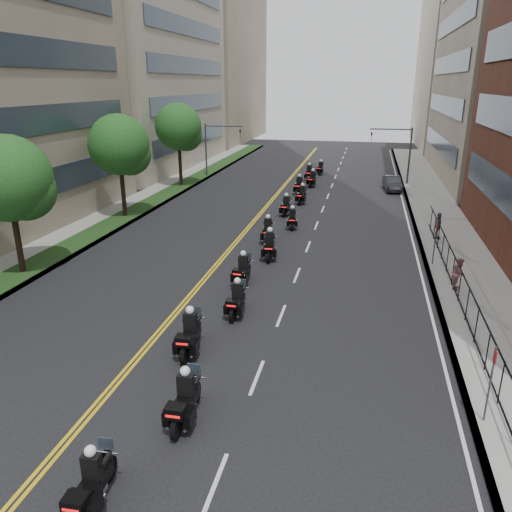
{
  "coord_description": "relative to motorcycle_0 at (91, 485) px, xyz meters",
  "views": [
    {
      "loc": [
        6.41,
        -9.7,
        9.76
      ],
      "look_at": [
        1.53,
        12.4,
        1.85
      ],
      "focal_mm": 35.0,
      "sensor_mm": 36.0,
      "label": 1
    }
  ],
  "objects": [
    {
      "name": "street_trees",
      "position": [
        -11.59,
        19.95,
        4.46
      ],
      "size": [
        4.4,
        38.4,
        7.98
      ],
      "color": "black",
      "rests_on": "ground"
    },
    {
      "name": "motorcycle_9",
      "position": [
        0.72,
        32.96,
        0.02
      ],
      "size": [
        0.67,
        2.36,
        1.74
      ],
      "rotation": [
        0.0,
        0.0,
        -0.11
      ],
      "color": "black",
      "rests_on": "ground"
    },
    {
      "name": "traffic_signal_left",
      "position": [
        -10.08,
        43.35,
        3.03
      ],
      "size": [
        4.09,
        0.2,
        5.6
      ],
      "color": "#3F3F44",
      "rests_on": "ground"
    },
    {
      "name": "traffic_signal_right",
      "position": [
        9.0,
        43.35,
        3.03
      ],
      "size": [
        4.09,
        0.2,
        5.6
      ],
      "color": "#3F3F44",
      "rests_on": "ground"
    },
    {
      "name": "motorcycle_4",
      "position": [
        0.1,
        14.59,
        0.02
      ],
      "size": [
        0.56,
        2.35,
        1.73
      ],
      "rotation": [
        0.0,
        0.0,
        -0.05
      ],
      "color": "black",
      "rests_on": "ground"
    },
    {
      "name": "motorcycle_10",
      "position": [
        -0.06,
        36.81,
        0.05
      ],
      "size": [
        0.56,
        2.46,
        1.82
      ],
      "rotation": [
        0.0,
        0.0,
        0.01
      ],
      "color": "black",
      "rests_on": "ground"
    },
    {
      "name": "parked_sedan",
      "position": [
        8.39,
        40.18,
        0.01
      ],
      "size": [
        1.85,
        4.22,
        1.35
      ],
      "primitive_type": "imported",
      "rotation": [
        0.0,
        0.0,
        0.11
      ],
      "color": "black",
      "rests_on": "ground"
    },
    {
      "name": "motorcycle_13",
      "position": [
        0.9,
        47.36,
        -0.01
      ],
      "size": [
        0.59,
        2.25,
        1.66
      ],
      "rotation": [
        0.0,
        0.0,
        -0.08
      ],
      "color": "black",
      "rests_on": "ground"
    },
    {
      "name": "motorcycle_5",
      "position": [
        0.71,
        18.68,
        0.07
      ],
      "size": [
        0.75,
        2.51,
        1.86
      ],
      "rotation": [
        0.0,
        0.0,
        0.13
      ],
      "color": "black",
      "rests_on": "ground"
    },
    {
      "name": "pedestrian_b",
      "position": [
        10.66,
        15.87,
        0.28
      ],
      "size": [
        0.77,
        0.89,
        1.59
      ],
      "primitive_type": "imported",
      "rotation": [
        0.0,
        0.0,
        1.33
      ],
      "color": "#8E4D5C",
      "rests_on": "sidewalk_right"
    },
    {
      "name": "motorcycle_12",
      "position": [
        0.05,
        43.74,
        0.05
      ],
      "size": [
        0.57,
        2.47,
        1.82
      ],
      "rotation": [
        0.0,
        0.0,
        0.03
      ],
      "color": "black",
      "rests_on": "ground"
    },
    {
      "name": "sidewalk_left",
      "position": [
        -12.54,
        26.35,
        -0.59
      ],
      "size": [
        4.0,
        90.0,
        0.15
      ],
      "primitive_type": "cube",
      "color": "gray",
      "rests_on": "ground"
    },
    {
      "name": "motorcycle_3",
      "position": [
        0.73,
        11.01,
        0.01
      ],
      "size": [
        0.53,
        2.32,
        1.71
      ],
      "rotation": [
        0.0,
        0.0,
        0.0
      ],
      "color": "black",
      "rests_on": "ground"
    },
    {
      "name": "grass_strip",
      "position": [
        -11.74,
        26.35,
        -0.5
      ],
      "size": [
        2.0,
        90.0,
        0.04
      ],
      "primitive_type": "cube",
      "color": "#143815",
      "rests_on": "sidewalk_left"
    },
    {
      "name": "building_left_mid",
      "position": [
        -22.52,
        49.35,
        16.33
      ],
      "size": [
        16.11,
        28.0,
        34.0
      ],
      "color": "#A59785",
      "rests_on": "ground"
    },
    {
      "name": "motorcycle_1",
      "position": [
        1.06,
        3.55,
        0.05
      ],
      "size": [
        0.57,
        2.46,
        1.82
      ],
      "rotation": [
        0.0,
        0.0,
        0.01
      ],
      "color": "black",
      "rests_on": "ground"
    },
    {
      "name": "building_left_far",
      "position": [
        -22.54,
        79.35,
        12.33
      ],
      "size": [
        16.0,
        28.0,
        26.0
      ],
      "primitive_type": "cube",
      "color": "gray",
      "rests_on": "ground"
    },
    {
      "name": "motorcycle_8",
      "position": [
        0.02,
        28.82,
        0.01
      ],
      "size": [
        0.53,
        2.31,
        1.7
      ],
      "rotation": [
        0.0,
        0.0,
        -0.02
      ],
      "color": "black",
      "rests_on": "ground"
    },
    {
      "name": "motorcycle_6",
      "position": [
        -0.01,
        21.8,
        0.04
      ],
      "size": [
        0.73,
        2.42,
        1.79
      ],
      "rotation": [
        0.0,
        0.0,
        0.13
      ],
      "color": "black",
      "rests_on": "ground"
    },
    {
      "name": "motorcycle_7",
      "position": [
        1.05,
        25.31,
        -0.03
      ],
      "size": [
        0.65,
        2.17,
        1.61
      ],
      "rotation": [
        0.0,
        0.0,
        0.13
      ],
      "color": "black",
      "rests_on": "ground"
    },
    {
      "name": "motorcycle_2",
      "position": [
        -0.18,
        7.46,
        0.07
      ],
      "size": [
        0.66,
        2.54,
        1.87
      ],
      "rotation": [
        0.0,
        0.0,
        0.08
      ],
      "color": "black",
      "rests_on": "ground"
    },
    {
      "name": "motorcycle_0",
      "position": [
        0.0,
        0.0,
        0.0
      ],
      "size": [
        0.55,
        2.29,
        1.69
      ],
      "rotation": [
        0.0,
        0.0,
        0.05
      ],
      "color": "black",
      "rests_on": "ground"
    },
    {
      "name": "building_right_far",
      "position": [
        20.96,
        79.35,
        12.33
      ],
      "size": [
        15.0,
        28.0,
        26.0
      ],
      "primitive_type": "cube",
      "color": "#A59785",
      "rests_on": "ground"
    },
    {
      "name": "sidewalk_right",
      "position": [
        11.46,
        26.35,
        -0.59
      ],
      "size": [
        4.0,
        90.0,
        0.15
      ],
      "primitive_type": "cube",
      "color": "gray",
      "rests_on": "ground"
    },
    {
      "name": "ground",
      "position": [
        -0.54,
        1.35,
        -0.67
      ],
      "size": [
        160.0,
        160.0,
        0.0
      ],
      "primitive_type": "plane",
      "color": "black",
      "rests_on": "ground"
    },
    {
      "name": "iron_fence",
      "position": [
        10.46,
        13.35,
        0.24
      ],
      "size": [
        0.05,
        28.0,
        1.5
      ],
      "color": "black",
      "rests_on": "sidewalk_right"
    },
    {
      "name": "pedestrian_c",
      "position": [
        10.66,
        24.39,
        0.35
      ],
      "size": [
        0.65,
        1.08,
        1.73
      ],
      "primitive_type": "imported",
      "rotation": [
        0.0,
        0.0,
        1.33
      ],
      "color": "#43444B",
      "rests_on": "sidewalk_right"
    },
    {
      "name": "motorcycle_11",
      "position": [
        0.77,
        40.37,
        0.03
      ],
      "size": [
        0.71,
        2.4,
        1.78
      ],
      "rotation": [
        0.0,
        0.0,
        -0.12
      ],
      "color": "black",
      "rests_on": "ground"
    }
  ]
}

